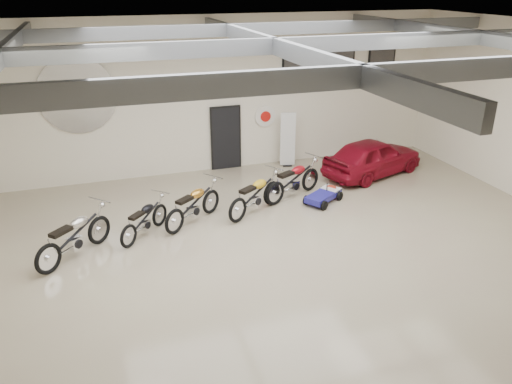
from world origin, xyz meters
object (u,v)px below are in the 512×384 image
object	(u,v)px
motorcycle_gold	(193,204)
go_kart	(326,192)
motorcycle_black	(144,219)
motorcycle_yellow	(255,194)
motorcycle_silver	(74,235)
motorcycle_red	(293,179)
vintage_car	(373,157)
banner_stand	(288,140)

from	to	relation	value
motorcycle_gold	go_kart	xyz separation A→B (m)	(3.94, 0.20, -0.27)
motorcycle_gold	motorcycle_black	bearing A→B (deg)	156.20
go_kart	motorcycle_gold	bearing A→B (deg)	149.72
motorcycle_yellow	go_kart	bearing A→B (deg)	-30.29
motorcycle_silver	motorcycle_red	distance (m)	6.31
motorcycle_silver	motorcycle_yellow	bearing A→B (deg)	-32.12
motorcycle_gold	vintage_car	xyz separation A→B (m)	(6.32, 1.65, 0.08)
motorcycle_black	motorcycle_yellow	size ratio (longest dim) A/B	0.86
go_kart	vintage_car	world-z (taller)	vintage_car
motorcycle_gold	motorcycle_yellow	bearing A→B (deg)	-35.20
motorcycle_gold	vintage_car	size ratio (longest dim) A/B	0.58
motorcycle_gold	banner_stand	bearing A→B (deg)	1.82
motorcycle_red	go_kart	size ratio (longest dim) A/B	1.44
motorcycle_black	motorcycle_red	size ratio (longest dim) A/B	0.84
go_kart	motorcycle_silver	bearing A→B (deg)	155.88
motorcycle_yellow	banner_stand	bearing A→B (deg)	22.11
banner_stand	vintage_car	xyz separation A→B (m)	(2.34, -1.66, -0.32)
motorcycle_silver	motorcycle_black	distance (m)	1.75
motorcycle_black	motorcycle_yellow	bearing A→B (deg)	-39.04
motorcycle_black	motorcycle_red	xyz separation A→B (m)	(4.45, 1.07, 0.09)
banner_stand	motorcycle_silver	xyz separation A→B (m)	(-6.93, -4.21, -0.37)
motorcycle_black	vintage_car	bearing A→B (deg)	-32.23
motorcycle_red	motorcycle_black	bearing A→B (deg)	167.76
motorcycle_gold	motorcycle_yellow	distance (m)	1.74
banner_stand	go_kart	world-z (taller)	banner_stand
motorcycle_silver	motorcycle_black	size ratio (longest dim) A/B	1.20
motorcycle_silver	motorcycle_yellow	size ratio (longest dim) A/B	1.03
motorcycle_red	go_kart	world-z (taller)	motorcycle_red
motorcycle_yellow	vintage_car	xyz separation A→B (m)	(4.57, 1.57, 0.07)
motorcycle_red	motorcycle_gold	bearing A→B (deg)	167.47
banner_stand	motorcycle_yellow	distance (m)	3.95
banner_stand	go_kart	distance (m)	3.19
banner_stand	motorcycle_black	world-z (taller)	banner_stand
motorcycle_gold	motorcycle_yellow	xyz separation A→B (m)	(1.74, 0.09, 0.01)
banner_stand	motorcycle_red	xyz separation A→B (m)	(-0.84, -2.58, -0.37)
motorcycle_red	vintage_car	size ratio (longest dim) A/B	0.60
motorcycle_red	go_kart	distance (m)	1.01
motorcycle_black	motorcycle_silver	bearing A→B (deg)	152.21
motorcycle_black	go_kart	distance (m)	5.28
banner_stand	go_kart	bearing A→B (deg)	-78.23
motorcycle_gold	go_kart	world-z (taller)	motorcycle_gold
motorcycle_black	motorcycle_red	bearing A→B (deg)	-33.31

